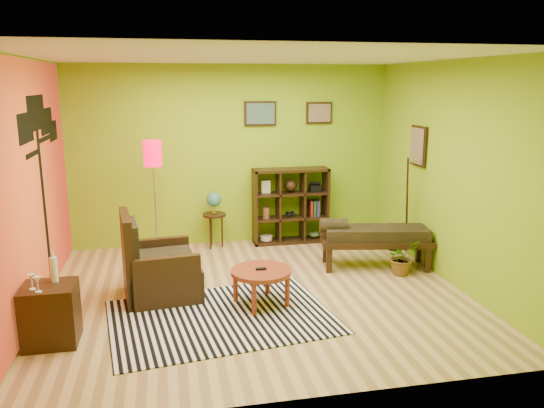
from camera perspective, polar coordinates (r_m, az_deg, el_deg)
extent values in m
plane|color=tan|center=(6.57, -1.61, -9.62)|extent=(5.00, 5.00, 0.00)
cube|color=#81B116|center=(8.37, -4.33, 5.21)|extent=(5.00, 0.04, 2.80)
cube|color=#81B116|center=(4.03, 3.78, -3.22)|extent=(5.00, 0.04, 2.80)
cube|color=#81B116|center=(6.26, -24.87, 1.43)|extent=(0.04, 4.50, 2.80)
cube|color=#81B116|center=(7.03, 18.84, 3.08)|extent=(0.04, 4.50, 2.80)
cube|color=white|center=(6.07, -1.78, 15.58)|extent=(5.00, 4.50, 0.04)
cube|color=#F45C22|center=(6.26, -24.69, 1.44)|extent=(0.01, 4.45, 2.75)
cube|color=black|center=(6.85, -23.25, -0.53)|extent=(0.01, 0.14, 2.10)
cube|color=black|center=(6.22, -24.98, 7.41)|extent=(0.01, 0.65, 0.32)
cube|color=black|center=(6.74, -24.02, 8.95)|extent=(0.01, 0.85, 0.40)
cube|color=black|center=(7.24, -23.10, 8.20)|extent=(0.01, 0.70, 0.32)
cube|color=black|center=(7.59, -22.49, 7.28)|extent=(0.01, 0.50, 0.26)
cube|color=black|center=(8.35, -1.27, 9.71)|extent=(0.50, 0.03, 0.38)
cube|color=#4D7463|center=(8.32, -1.24, 9.70)|extent=(0.44, 0.01, 0.32)
cube|color=black|center=(8.57, 5.09, 9.74)|extent=(0.42, 0.03, 0.34)
cube|color=#94795A|center=(8.54, 5.14, 9.73)|extent=(0.36, 0.01, 0.28)
cube|color=black|center=(7.77, 15.47, 6.04)|extent=(0.03, 0.44, 0.56)
cube|color=#94795A|center=(7.76, 15.30, 6.04)|extent=(0.01, 0.38, 0.50)
cylinder|color=black|center=(7.86, 14.31, -0.26)|extent=(0.23, 0.34, 1.46)
cone|color=silver|center=(7.60, 15.11, 4.93)|extent=(0.08, 0.09, 0.16)
cube|color=white|center=(5.98, -5.46, -11.99)|extent=(2.59, 2.01, 0.01)
cylinder|color=maroon|center=(6.12, -1.19, -7.29)|extent=(0.70, 0.70, 0.05)
cylinder|color=maroon|center=(6.48, -0.50, -8.15)|extent=(0.06, 0.06, 0.38)
cylinder|color=maroon|center=(6.28, -3.95, -8.88)|extent=(0.06, 0.06, 0.38)
cylinder|color=maroon|center=(6.14, 1.65, -9.39)|extent=(0.06, 0.06, 0.38)
cylinder|color=maroon|center=(5.92, -1.94, -10.24)|extent=(0.06, 0.06, 0.38)
cube|color=black|center=(6.11, -1.19, -6.98)|extent=(0.12, 0.05, 0.02)
cube|color=black|center=(6.58, -11.60, -8.06)|extent=(0.93, 0.92, 0.38)
cube|color=black|center=(6.44, -15.27, -5.58)|extent=(0.20, 0.82, 1.05)
cube|color=black|center=(6.18, -11.18, -8.32)|extent=(0.77, 0.19, 0.61)
cube|color=black|center=(6.91, -12.05, -6.05)|extent=(0.77, 0.19, 0.61)
cube|color=tan|center=(6.50, -11.45, -5.92)|extent=(0.74, 0.73, 0.13)
cube|color=tan|center=(6.39, -14.69, -3.91)|extent=(0.16, 0.62, 0.48)
cube|color=black|center=(5.74, -22.71, -10.89)|extent=(0.51, 0.46, 0.60)
cylinder|color=white|center=(5.67, -22.40, -6.54)|extent=(0.07, 0.07, 0.25)
cylinder|color=white|center=(5.62, -22.53, -5.05)|extent=(0.02, 0.02, 0.07)
cylinder|color=white|center=(5.58, -24.36, -8.34)|extent=(0.06, 0.06, 0.01)
cylinder|color=white|center=(5.56, -24.41, -7.86)|extent=(0.01, 0.01, 0.09)
cone|color=white|center=(5.54, -24.47, -7.18)|extent=(0.07, 0.07, 0.06)
cylinder|color=white|center=(5.49, -23.82, -8.63)|extent=(0.06, 0.06, 0.01)
cylinder|color=white|center=(5.47, -23.87, -8.14)|extent=(0.01, 0.01, 0.09)
cone|color=white|center=(5.45, -23.93, -7.46)|extent=(0.07, 0.07, 0.06)
cylinder|color=silver|center=(7.86, -12.16, -5.95)|extent=(0.26, 0.26, 0.03)
cylinder|color=silver|center=(7.64, -12.44, -0.31)|extent=(0.02, 0.02, 1.62)
cylinder|color=red|center=(7.51, -12.72, 5.34)|extent=(0.25, 0.25, 0.35)
cylinder|color=black|center=(8.24, -6.24, -1.17)|extent=(0.36, 0.36, 0.04)
cylinder|color=black|center=(8.31, -5.39, -2.97)|extent=(0.03, 0.03, 0.50)
cylinder|color=black|center=(8.41, -6.55, -2.79)|extent=(0.03, 0.03, 0.50)
cylinder|color=black|center=(8.22, -6.65, -3.17)|extent=(0.03, 0.03, 0.50)
cylinder|color=gold|center=(8.23, -6.25, -0.92)|extent=(0.09, 0.09, 0.02)
cylinder|color=gold|center=(8.22, -6.26, -0.56)|extent=(0.01, 0.01, 0.09)
sphere|color=#1C6DA7|center=(8.19, -6.28, 0.49)|extent=(0.23, 0.23, 0.23)
cube|color=black|center=(8.35, -1.86, -0.37)|extent=(0.04, 0.35, 1.20)
cube|color=black|center=(8.61, 5.77, -0.01)|extent=(0.04, 0.35, 1.20)
cube|color=black|center=(8.61, 1.98, -3.95)|extent=(1.20, 0.35, 0.04)
cube|color=black|center=(8.35, 2.04, 3.69)|extent=(1.20, 0.35, 0.04)
cube|color=black|center=(8.42, 0.69, -0.25)|extent=(0.03, 0.33, 1.12)
cube|color=black|center=(8.51, 3.32, -0.13)|extent=(0.03, 0.33, 1.12)
cube|color=black|center=(8.51, 2.00, -1.50)|extent=(1.12, 0.33, 0.03)
cube|color=black|center=(8.42, 2.02, 1.14)|extent=(1.12, 0.33, 0.03)
cylinder|color=beige|center=(8.51, -0.64, -3.66)|extent=(0.20, 0.20, 0.07)
sphere|color=black|center=(8.39, 2.03, 2.01)|extent=(0.20, 0.20, 0.20)
cube|color=black|center=(8.50, 4.65, 1.71)|extent=(0.18, 0.15, 0.10)
cylinder|color=black|center=(8.48, 1.74, -1.06)|extent=(0.06, 0.12, 0.06)
cylinder|color=black|center=(8.50, 2.27, -1.03)|extent=(0.06, 0.12, 0.06)
ellipsoid|color=#384C26|center=(8.69, 4.56, -3.28)|extent=(0.18, 0.18, 0.09)
cylinder|color=brown|center=(8.40, -0.65, -0.98)|extent=(0.12, 0.12, 0.18)
cube|color=beige|center=(8.31, -0.66, 1.84)|extent=(0.14, 0.03, 0.20)
cube|color=maroon|center=(8.55, 4.16, -0.48)|extent=(0.04, 0.18, 0.26)
cube|color=#1E4C1E|center=(8.57, 4.51, -0.46)|extent=(0.04, 0.18, 0.26)
cube|color=navy|center=(8.58, 4.87, -0.44)|extent=(0.04, 0.18, 0.26)
cube|color=black|center=(7.49, 11.12, -3.92)|extent=(1.59, 0.82, 0.09)
cube|color=tan|center=(7.46, 11.16, -3.05)|extent=(1.47, 0.73, 0.15)
cylinder|color=tan|center=(7.33, 6.64, -2.29)|extent=(0.41, 0.26, 0.19)
cube|color=black|center=(7.91, 15.51, -4.84)|extent=(0.09, 0.09, 0.33)
cube|color=black|center=(7.66, 5.80, -5.03)|extent=(0.09, 0.09, 0.33)
cube|color=black|center=(7.52, 16.40, -5.83)|extent=(0.09, 0.09, 0.33)
cube|color=black|center=(7.25, 6.17, -6.08)|extent=(0.09, 0.09, 0.33)
imported|color=#26661E|center=(7.35, 13.78, -5.92)|extent=(0.56, 0.59, 0.39)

